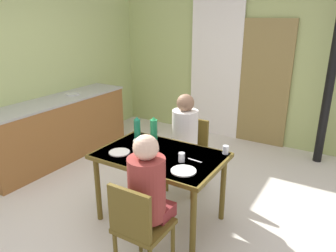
{
  "coord_description": "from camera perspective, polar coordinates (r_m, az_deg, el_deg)",
  "views": [
    {
      "loc": [
        1.9,
        -2.51,
        2.08
      ],
      "look_at": [
        0.32,
        0.1,
        1.0
      ],
      "focal_mm": 34.51,
      "sensor_mm": 36.0,
      "label": 1
    }
  ],
  "objects": [
    {
      "name": "water_bottle_green_near",
      "position": [
        3.55,
        -5.46,
        -0.49
      ],
      "size": [
        0.07,
        0.07,
        0.26
      ],
      "color": "#1D7E52",
      "rests_on": "dining_table"
    },
    {
      "name": "serving_bowl_center",
      "position": [
        3.42,
        -4.76,
        -2.93
      ],
      "size": [
        0.17,
        0.17,
        0.05
      ],
      "primitive_type": "cylinder",
      "color": "white",
      "rests_on": "dining_table"
    },
    {
      "name": "drinking_glass_by_far_diner",
      "position": [
        3.25,
        10.14,
        -4.16
      ],
      "size": [
        0.06,
        0.06,
        0.09
      ],
      "primitive_type": "cylinder",
      "color": "silver",
      "rests_on": "dining_table"
    },
    {
      "name": "chair_near_diner",
      "position": [
        2.66,
        -5.2,
        -17.11
      ],
      "size": [
        0.4,
        0.4,
        0.87
      ],
      "color": "brown",
      "rests_on": "ground_plane"
    },
    {
      "name": "dinner_plate_far_center",
      "position": [
        2.88,
        2.76,
        -7.91
      ],
      "size": [
        0.23,
        0.23,
        0.01
      ],
      "primitive_type": "cylinder",
      "color": "white",
      "rests_on": "dining_table"
    },
    {
      "name": "stove_pipe_column",
      "position": [
        4.93,
        27.06,
        9.28
      ],
      "size": [
        0.12,
        0.12,
        2.78
      ],
      "primitive_type": "cylinder",
      "color": "black",
      "rests_on": "ground_plane"
    },
    {
      "name": "cutlery_fork_near",
      "position": [
        3.08,
        4.75,
        -6.07
      ],
      "size": [
        0.15,
        0.03,
        0.0
      ],
      "primitive_type": "cube",
      "rotation": [
        0.0,
        0.0,
        3.03
      ],
      "color": "silver",
      "rests_on": "dining_table"
    },
    {
      "name": "drinking_glass_by_near_diner",
      "position": [
        3.04,
        2.42,
        -5.56
      ],
      "size": [
        0.06,
        0.06,
        0.09
      ],
      "primitive_type": "cylinder",
      "color": "silver",
      "rests_on": "dining_table"
    },
    {
      "name": "person_near_diner",
      "position": [
        2.6,
        -3.59,
        -10.57
      ],
      "size": [
        0.3,
        0.37,
        0.77
      ],
      "color": "maroon",
      "rests_on": "ground_plane"
    },
    {
      "name": "curtain_panel",
      "position": [
        5.63,
        8.37,
        9.88
      ],
      "size": [
        0.9,
        0.03,
        2.33
      ],
      "primitive_type": "cube",
      "color": "white",
      "rests_on": "ground_plane"
    },
    {
      "name": "person_far_diner",
      "position": [
        3.73,
        2.91,
        -0.95
      ],
      "size": [
        0.3,
        0.37,
        0.77
      ],
      "rotation": [
        0.0,
        0.0,
        3.14
      ],
      "color": "silver",
      "rests_on": "ground_plane"
    },
    {
      "name": "dining_table",
      "position": [
        3.25,
        -1.38,
        -6.34
      ],
      "size": [
        1.24,
        0.82,
        0.75
      ],
      "color": "brown",
      "rests_on": "ground_plane"
    },
    {
      "name": "dinner_plate_near_left",
      "position": [
        3.01,
        -2.7,
        -6.61
      ],
      "size": [
        0.22,
        0.22,
        0.01
      ],
      "primitive_type": "cylinder",
      "color": "white",
      "rests_on": "dining_table"
    },
    {
      "name": "ground_plane",
      "position": [
        3.77,
        -5.06,
        -14.08
      ],
      "size": [
        7.03,
        7.03,
        0.0
      ],
      "primitive_type": "plane",
      "color": "beige"
    },
    {
      "name": "wall_back",
      "position": [
        5.59,
        11.38,
        11.96
      ],
      "size": [
        4.5,
        0.1,
        2.78
      ],
      "primitive_type": "cube",
      "color": "#AABA6E",
      "rests_on": "ground_plane"
    },
    {
      "name": "chair_far_diner",
      "position": [
        3.95,
        3.79,
        -4.22
      ],
      "size": [
        0.4,
        0.4,
        0.87
      ],
      "rotation": [
        0.0,
        0.0,
        3.14
      ],
      "color": "brown",
      "rests_on": "ground_plane"
    },
    {
      "name": "cutlery_knife_near",
      "position": [
        3.09,
        -6.51,
        -6.07
      ],
      "size": [
        0.12,
        0.12,
        0.0
      ],
      "primitive_type": "cube",
      "rotation": [
        0.0,
        0.0,
        2.34
      ],
      "color": "silver",
      "rests_on": "dining_table"
    },
    {
      "name": "kitchen_counter",
      "position": [
        5.05,
        -18.82,
        -0.46
      ],
      "size": [
        0.61,
        2.34,
        0.91
      ],
      "color": "brown",
      "rests_on": "ground_plane"
    },
    {
      "name": "door_wooden",
      "position": [
        5.41,
        16.65,
        7.11
      ],
      "size": [
        0.8,
        0.05,
        2.0
      ],
      "primitive_type": "cube",
      "color": "olive",
      "rests_on": "ground_plane"
    },
    {
      "name": "water_bottle_green_far",
      "position": [
        3.52,
        -2.52,
        -0.55
      ],
      "size": [
        0.08,
        0.08,
        0.26
      ],
      "color": "#279755",
      "rests_on": "dining_table"
    },
    {
      "name": "dinner_plate_near_right",
      "position": [
        3.27,
        -8.58,
        -4.62
      ],
      "size": [
        0.21,
        0.21,
        0.01
      ],
      "primitive_type": "cylinder",
      "color": "white",
      "rests_on": "dining_table"
    },
    {
      "name": "wall_left",
      "position": [
        5.2,
        -20.75,
        10.57
      ],
      "size": [
        0.1,
        4.05,
        2.78
      ],
      "primitive_type": "cube",
      "color": "#ABBB72",
      "rests_on": "ground_plane"
    }
  ]
}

